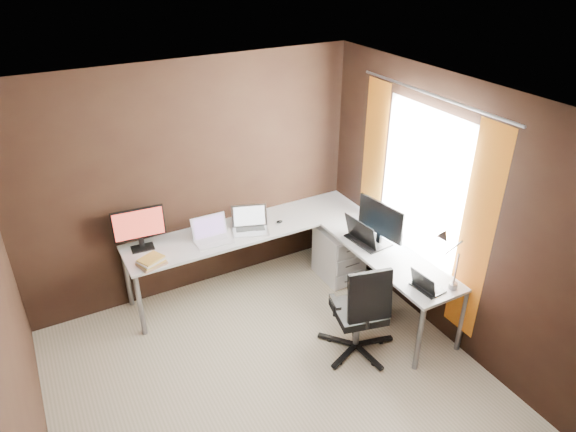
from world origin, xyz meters
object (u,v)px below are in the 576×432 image
object	(u,v)px
laptop_silver	(250,225)
drawer_pedestal	(339,253)
laptop_black_small	(426,285)
desk_lamp	(448,254)
monitor_right	(381,221)
laptop_white	(212,235)
wastebasket	(378,309)
monitor_left	(139,226)
laptop_black_big	(365,237)
book_stack	(151,261)
office_chair	(359,326)

from	to	relation	value
laptop_silver	drawer_pedestal	bearing A→B (deg)	1.50
drawer_pedestal	laptop_black_small	size ratio (longest dim) A/B	2.08
laptop_black_small	desk_lamp	size ratio (longest dim) A/B	0.51
monitor_right	laptop_black_small	xyz separation A→B (m)	(-0.11, -0.81, -0.22)
laptop_white	wastebasket	bearing A→B (deg)	-40.67
monitor_left	laptop_black_small	world-z (taller)	monitor_left
laptop_silver	laptop_black_big	distance (m)	1.22
laptop_white	book_stack	xyz separation A→B (m)	(-0.67, -0.15, -0.02)
drawer_pedestal	laptop_black_small	distance (m)	1.47
wastebasket	desk_lamp	bearing A→B (deg)	-70.59
monitor_right	desk_lamp	world-z (taller)	desk_lamp
laptop_black_big	laptop_white	bearing A→B (deg)	54.08
book_stack	desk_lamp	xyz separation A→B (m)	(2.18, -1.59, 0.32)
drawer_pedestal	monitor_left	xyz separation A→B (m)	(-2.06, 0.49, 0.68)
drawer_pedestal	desk_lamp	size ratio (longest dim) A/B	1.07
laptop_white	desk_lamp	bearing A→B (deg)	-48.11
drawer_pedestal	book_stack	world-z (taller)	book_stack
laptop_black_big	monitor_right	bearing A→B (deg)	-135.24
wastebasket	monitor_right	bearing A→B (deg)	60.99
laptop_white	book_stack	size ratio (longest dim) A/B	1.30
drawer_pedestal	laptop_black_big	distance (m)	0.70
laptop_black_big	monitor_left	bearing A→B (deg)	58.47
monitor_left	laptop_white	distance (m)	0.72
monitor_right	book_stack	world-z (taller)	monitor_right
laptop_silver	laptop_black_big	bearing A→B (deg)	-21.70
monitor_right	office_chair	xyz separation A→B (m)	(-0.59, -0.54, -0.70)
laptop_white	book_stack	distance (m)	0.69
monitor_left	desk_lamp	distance (m)	2.91
monitor_left	laptop_black_big	xyz separation A→B (m)	(2.02, -0.98, -0.19)
laptop_white	laptop_black_big	distance (m)	1.57
book_stack	laptop_black_small	bearing A→B (deg)	-37.30
monitor_left	laptop_black_small	xyz separation A→B (m)	(2.03, -1.88, -0.21)
laptop_black_big	office_chair	world-z (taller)	laptop_black_big
book_stack	drawer_pedestal	bearing A→B (deg)	-4.17
desk_lamp	monitor_left	bearing A→B (deg)	149.36
laptop_white	book_stack	bearing A→B (deg)	-166.51
laptop_white	laptop_black_big	size ratio (longest dim) A/B	0.82
laptop_white	drawer_pedestal	bearing A→B (deg)	-11.35
office_chair	monitor_left	bearing A→B (deg)	147.50
laptop_white	laptop_black_big	bearing A→B (deg)	-29.47
laptop_black_big	office_chair	distance (m)	0.94
desk_lamp	wastebasket	size ratio (longest dim) A/B	2.08
monitor_left	book_stack	world-z (taller)	monitor_left
monitor_left	office_chair	distance (m)	2.33
laptop_silver	laptop_black_small	xyz separation A→B (m)	(0.92, -1.70, -0.01)
monitor_right	book_stack	size ratio (longest dim) A/B	1.97
laptop_silver	office_chair	world-z (taller)	office_chair
office_chair	monitor_right	bearing A→B (deg)	56.05
book_stack	office_chair	size ratio (longest dim) A/B	0.28
monitor_left	book_stack	size ratio (longest dim) A/B	1.77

